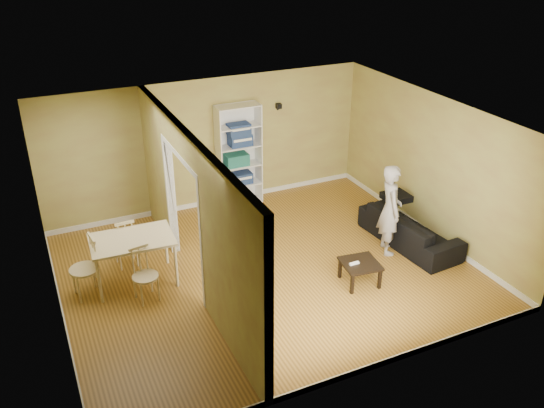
{
  "coord_description": "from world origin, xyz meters",
  "views": [
    {
      "loc": [
        -3.32,
        -7.41,
        5.27
      ],
      "look_at": [
        0.2,
        0.2,
        1.1
      ],
      "focal_mm": 38.0,
      "sensor_mm": 36.0,
      "label": 1
    }
  ],
  "objects_px": {
    "person": "(391,202)",
    "bookshelf": "(238,155)",
    "dining_table": "(132,243)",
    "chair_far": "(125,241)",
    "coffee_table": "(360,266)",
    "chair_near": "(145,275)",
    "chair_left": "(84,268)",
    "sofa": "(410,224)"
  },
  "relations": [
    {
      "from": "person",
      "to": "bookshelf",
      "type": "relative_size",
      "value": 0.92
    },
    {
      "from": "dining_table",
      "to": "chair_far",
      "type": "xyz_separation_m",
      "value": [
        -0.02,
        0.58,
        -0.27
      ]
    },
    {
      "from": "coffee_table",
      "to": "chair_far",
      "type": "height_order",
      "value": "chair_far"
    },
    {
      "from": "dining_table",
      "to": "chair_far",
      "type": "height_order",
      "value": "chair_far"
    },
    {
      "from": "chair_near",
      "to": "bookshelf",
      "type": "bearing_deg",
      "value": 35.41
    },
    {
      "from": "person",
      "to": "coffee_table",
      "type": "relative_size",
      "value": 3.35
    },
    {
      "from": "bookshelf",
      "to": "chair_left",
      "type": "relative_size",
      "value": 2.08
    },
    {
      "from": "bookshelf",
      "to": "dining_table",
      "type": "height_order",
      "value": "bookshelf"
    },
    {
      "from": "sofa",
      "to": "dining_table",
      "type": "height_order",
      "value": "dining_table"
    },
    {
      "from": "person",
      "to": "dining_table",
      "type": "bearing_deg",
      "value": 97.23
    },
    {
      "from": "chair_left",
      "to": "chair_far",
      "type": "xyz_separation_m",
      "value": [
        0.75,
        0.63,
        -0.05
      ]
    },
    {
      "from": "chair_near",
      "to": "person",
      "type": "bearing_deg",
      "value": -14.49
    },
    {
      "from": "coffee_table",
      "to": "chair_left",
      "type": "height_order",
      "value": "chair_left"
    },
    {
      "from": "chair_left",
      "to": "chair_far",
      "type": "bearing_deg",
      "value": 123.88
    },
    {
      "from": "bookshelf",
      "to": "dining_table",
      "type": "bearing_deg",
      "value": -141.96
    },
    {
      "from": "chair_left",
      "to": "person",
      "type": "bearing_deg",
      "value": 74.1
    },
    {
      "from": "sofa",
      "to": "bookshelf",
      "type": "xyz_separation_m",
      "value": [
        -2.14,
        2.88,
        0.65
      ]
    },
    {
      "from": "coffee_table",
      "to": "chair_near",
      "type": "bearing_deg",
      "value": 162.77
    },
    {
      "from": "chair_far",
      "to": "chair_left",
      "type": "bearing_deg",
      "value": 37.51
    },
    {
      "from": "sofa",
      "to": "coffee_table",
      "type": "distance_m",
      "value": 1.65
    },
    {
      "from": "dining_table",
      "to": "chair_near",
      "type": "distance_m",
      "value": 0.62
    },
    {
      "from": "coffee_table",
      "to": "chair_far",
      "type": "relative_size",
      "value": 0.63
    },
    {
      "from": "bookshelf",
      "to": "coffee_table",
      "type": "xyz_separation_m",
      "value": [
        0.64,
        -3.58,
        -0.72
      ]
    },
    {
      "from": "chair_left",
      "to": "sofa",
      "type": "bearing_deg",
      "value": 75.41
    },
    {
      "from": "sofa",
      "to": "person",
      "type": "xyz_separation_m",
      "value": [
        -0.51,
        -0.04,
        0.57
      ]
    },
    {
      "from": "chair_left",
      "to": "chair_near",
      "type": "distance_m",
      "value": 0.95
    },
    {
      "from": "sofa",
      "to": "coffee_table",
      "type": "height_order",
      "value": "sofa"
    },
    {
      "from": "chair_left",
      "to": "bookshelf",
      "type": "bearing_deg",
      "value": 115.35
    },
    {
      "from": "chair_left",
      "to": "chair_far",
      "type": "height_order",
      "value": "chair_left"
    },
    {
      "from": "bookshelf",
      "to": "chair_left",
      "type": "xyz_separation_m",
      "value": [
        -3.37,
        -2.09,
        -0.54
      ]
    },
    {
      "from": "person",
      "to": "dining_table",
      "type": "xyz_separation_m",
      "value": [
        -4.23,
        0.89,
        -0.23
      ]
    },
    {
      "from": "bookshelf",
      "to": "dining_table",
      "type": "distance_m",
      "value": 3.32
    },
    {
      "from": "chair_near",
      "to": "chair_left",
      "type": "bearing_deg",
      "value": 138.68
    },
    {
      "from": "bookshelf",
      "to": "sofa",
      "type": "bearing_deg",
      "value": -53.39
    },
    {
      "from": "bookshelf",
      "to": "chair_far",
      "type": "xyz_separation_m",
      "value": [
        -2.63,
        -1.46,
        -0.59
      ]
    },
    {
      "from": "coffee_table",
      "to": "chair_far",
      "type": "xyz_separation_m",
      "value": [
        -3.27,
        2.12,
        0.13
      ]
    },
    {
      "from": "bookshelf",
      "to": "dining_table",
      "type": "xyz_separation_m",
      "value": [
        -2.6,
        -2.04,
        -0.32
      ]
    },
    {
      "from": "bookshelf",
      "to": "coffee_table",
      "type": "bearing_deg",
      "value": -79.79
    },
    {
      "from": "dining_table",
      "to": "chair_far",
      "type": "relative_size",
      "value": 1.43
    },
    {
      "from": "bookshelf",
      "to": "coffee_table",
      "type": "relative_size",
      "value": 3.65
    },
    {
      "from": "person",
      "to": "chair_left",
      "type": "distance_m",
      "value": 5.09
    },
    {
      "from": "chair_left",
      "to": "chair_near",
      "type": "xyz_separation_m",
      "value": [
        0.81,
        -0.5,
        -0.06
      ]
    }
  ]
}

